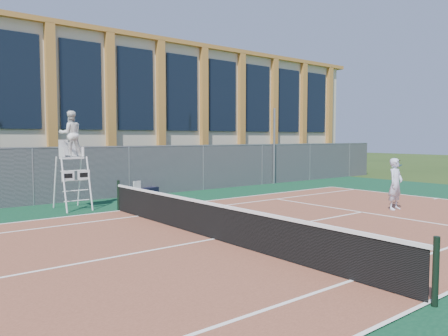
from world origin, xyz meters
TOP-DOWN VIEW (x-y plane):
  - ground at (0.00, 0.00)m, footprint 120.00×120.00m
  - apron at (0.00, 1.00)m, footprint 36.00×20.00m
  - tennis_court at (0.00, 0.00)m, footprint 23.77×10.97m
  - tennis_net at (0.00, 0.00)m, footprint 0.10×11.30m
  - fence at (0.00, 8.80)m, footprint 40.00×0.06m
  - hedge at (0.00, 10.00)m, footprint 40.00×1.40m
  - building at (0.00, 17.95)m, footprint 45.00×10.60m
  - steel_pole at (10.83, 8.70)m, footprint 0.12×0.12m
  - umpire_chair at (-1.14, 7.05)m, footprint 1.01×1.55m
  - plastic_chair at (1.48, 6.91)m, footprint 0.51×0.51m
  - sports_bag_near at (2.89, 8.60)m, footprint 0.89×0.55m
  - sports_bag_far at (1.95, 8.17)m, footprint 0.65×0.30m
  - tennis_player at (7.81, -0.41)m, footprint 1.03×0.70m

SIDE VIEW (x-z plane):
  - ground at x=0.00m, z-range 0.00..0.00m
  - apron at x=0.00m, z-range 0.00..0.01m
  - tennis_court at x=0.00m, z-range 0.01..0.03m
  - sports_bag_far at x=1.95m, z-range 0.01..0.26m
  - sports_bag_near at x=2.89m, z-range 0.01..0.36m
  - plastic_chair at x=1.48m, z-range 0.08..0.94m
  - tennis_net at x=0.00m, z-range -0.01..1.09m
  - tennis_player at x=7.81m, z-range 0.03..1.88m
  - fence at x=0.00m, z-range 0.00..2.20m
  - hedge at x=0.00m, z-range 0.00..2.20m
  - steel_pole at x=10.83m, z-range 0.00..4.24m
  - umpire_chair at x=-1.14m, z-range 0.83..4.43m
  - building at x=0.00m, z-range 0.03..8.26m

